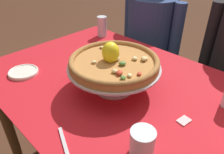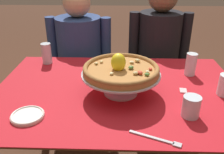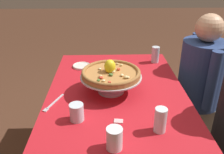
# 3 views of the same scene
# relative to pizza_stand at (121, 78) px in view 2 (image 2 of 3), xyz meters

# --- Properties ---
(dining_table) EXTENTS (1.33, 0.92, 0.74)m
(dining_table) POSITION_rel_pizza_stand_xyz_m (-0.01, 0.04, -0.19)
(dining_table) COLOR brown
(dining_table) RESTS_ON ground
(pizza_stand) EXTENTS (0.40, 0.40, 0.12)m
(pizza_stand) POSITION_rel_pizza_stand_xyz_m (0.00, 0.00, 0.00)
(pizza_stand) COLOR #B7B7C1
(pizza_stand) RESTS_ON dining_table
(pizza) EXTENTS (0.38, 0.38, 0.11)m
(pizza) POSITION_rel_pizza_stand_xyz_m (-0.00, -0.00, 0.05)
(pizza) COLOR #AD753D
(pizza) RESTS_ON pizza_stand
(water_glass_front_right) EXTENTS (0.08, 0.08, 0.10)m
(water_glass_front_right) POSITION_rel_pizza_stand_xyz_m (0.31, -0.20, -0.04)
(water_glass_front_right) COLOR silver
(water_glass_front_right) RESTS_ON dining_table
(water_glass_back_right) EXTENTS (0.06, 0.06, 0.14)m
(water_glass_back_right) POSITION_rel_pizza_stand_xyz_m (0.42, 0.24, -0.03)
(water_glass_back_right) COLOR silver
(water_glass_back_right) RESTS_ON dining_table
(water_glass_back_left) EXTENTS (0.06, 0.06, 0.14)m
(water_glass_back_left) POSITION_rel_pizza_stand_xyz_m (-0.50, 0.39, -0.03)
(water_glass_back_left) COLOR silver
(water_glass_back_left) RESTS_ON dining_table
(side_plate) EXTENTS (0.15, 0.15, 0.02)m
(side_plate) POSITION_rel_pizza_stand_xyz_m (-0.41, -0.23, -0.08)
(side_plate) COLOR silver
(side_plate) RESTS_ON dining_table
(dinner_fork) EXTENTS (0.20, 0.10, 0.01)m
(dinner_fork) POSITION_rel_pizza_stand_xyz_m (0.15, -0.36, -0.08)
(dinner_fork) COLOR #B7B7C1
(dinner_fork) RESTS_ON dining_table
(sugar_packet) EXTENTS (0.04, 0.05, 0.00)m
(sugar_packet) POSITION_rel_pizza_stand_xyz_m (0.33, 0.03, -0.08)
(sugar_packet) COLOR beige
(sugar_packet) RESTS_ON dining_table
(diner_left) EXTENTS (0.51, 0.36, 1.19)m
(diner_left) POSITION_rel_pizza_stand_xyz_m (-0.33, 0.74, -0.25)
(diner_left) COLOR gray
(diner_left) RESTS_ON ground
(diner_right) EXTENTS (0.49, 0.33, 1.23)m
(diner_right) POSITION_rel_pizza_stand_xyz_m (0.31, 0.76, -0.23)
(diner_right) COLOR #1E3833
(diner_right) RESTS_ON ground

